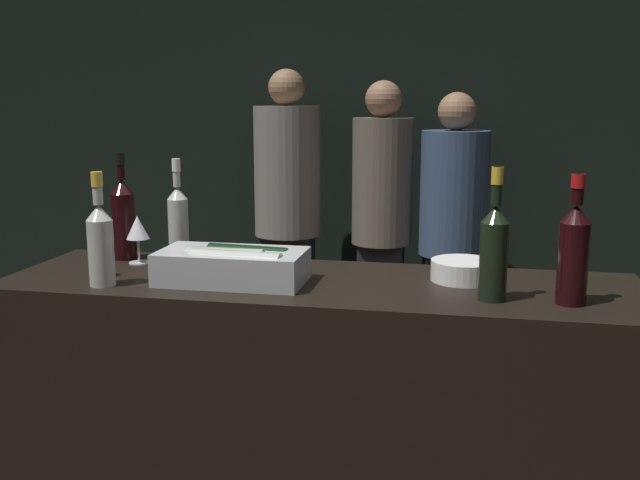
{
  "coord_description": "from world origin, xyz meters",
  "views": [
    {
      "loc": [
        0.42,
        -1.77,
        1.61
      ],
      "look_at": [
        0.0,
        0.31,
        1.2
      ],
      "focal_mm": 40.0,
      "sensor_mm": 36.0,
      "label": 1
    }
  ],
  "objects_px": {
    "bowl_white": "(463,270)",
    "champagne_bottle": "(494,248)",
    "person_in_hoodie": "(382,214)",
    "red_wine_bottle_tall": "(574,250)",
    "rose_wine_bottle": "(100,240)",
    "white_wine_bottle": "(178,219)",
    "red_wine_bottle_black_foil": "(123,216)",
    "person_blond_tee": "(453,225)",
    "ice_bin_with_bottles": "(233,265)",
    "wine_glass": "(138,229)",
    "person_grey_polo": "(288,207)",
    "candle_votive": "(102,269)"
  },
  "relations": [
    {
      "from": "bowl_white",
      "to": "champagne_bottle",
      "type": "relative_size",
      "value": 0.53
    },
    {
      "from": "person_in_hoodie",
      "to": "red_wine_bottle_tall",
      "type": "bearing_deg",
      "value": 75.94
    },
    {
      "from": "rose_wine_bottle",
      "to": "champagne_bottle",
      "type": "bearing_deg",
      "value": 3.26
    },
    {
      "from": "person_in_hoodie",
      "to": "white_wine_bottle",
      "type": "bearing_deg",
      "value": 41.67
    },
    {
      "from": "red_wine_bottle_black_foil",
      "to": "person_blond_tee",
      "type": "distance_m",
      "value": 2.15
    },
    {
      "from": "ice_bin_with_bottles",
      "to": "red_wine_bottle_black_foil",
      "type": "height_order",
      "value": "red_wine_bottle_black_foil"
    },
    {
      "from": "ice_bin_with_bottles",
      "to": "white_wine_bottle",
      "type": "height_order",
      "value": "white_wine_bottle"
    },
    {
      "from": "champagne_bottle",
      "to": "person_in_hoodie",
      "type": "height_order",
      "value": "person_in_hoodie"
    },
    {
      "from": "white_wine_bottle",
      "to": "person_blond_tee",
      "type": "bearing_deg",
      "value": 63.01
    },
    {
      "from": "red_wine_bottle_tall",
      "to": "person_in_hoodie",
      "type": "relative_size",
      "value": 0.2
    },
    {
      "from": "wine_glass",
      "to": "champagne_bottle",
      "type": "relative_size",
      "value": 0.44
    },
    {
      "from": "person_grey_polo",
      "to": "person_in_hoodie",
      "type": "bearing_deg",
      "value": 151.97
    },
    {
      "from": "ice_bin_with_bottles",
      "to": "red_wine_bottle_tall",
      "type": "distance_m",
      "value": 0.96
    },
    {
      "from": "rose_wine_bottle",
      "to": "person_blond_tee",
      "type": "height_order",
      "value": "person_blond_tee"
    },
    {
      "from": "rose_wine_bottle",
      "to": "person_grey_polo",
      "type": "height_order",
      "value": "person_grey_polo"
    },
    {
      "from": "white_wine_bottle",
      "to": "candle_votive",
      "type": "bearing_deg",
      "value": -114.61
    },
    {
      "from": "rose_wine_bottle",
      "to": "person_in_hoodie",
      "type": "xyz_separation_m",
      "value": [
        0.57,
        2.23,
        -0.24
      ]
    },
    {
      "from": "red_wine_bottle_black_foil",
      "to": "white_wine_bottle",
      "type": "bearing_deg",
      "value": 14.09
    },
    {
      "from": "bowl_white",
      "to": "person_blond_tee",
      "type": "height_order",
      "value": "person_blond_tee"
    },
    {
      "from": "wine_glass",
      "to": "red_wine_bottle_black_foil",
      "type": "relative_size",
      "value": 0.44
    },
    {
      "from": "person_blond_tee",
      "to": "person_grey_polo",
      "type": "relative_size",
      "value": 0.93
    },
    {
      "from": "bowl_white",
      "to": "person_in_hoodie",
      "type": "distance_m",
      "value": 2.02
    },
    {
      "from": "bowl_white",
      "to": "red_wine_bottle_black_foil",
      "type": "height_order",
      "value": "red_wine_bottle_black_foil"
    },
    {
      "from": "candle_votive",
      "to": "champagne_bottle",
      "type": "xyz_separation_m",
      "value": [
        1.18,
        -0.04,
        0.12
      ]
    },
    {
      "from": "candle_votive",
      "to": "white_wine_bottle",
      "type": "bearing_deg",
      "value": 65.39
    },
    {
      "from": "bowl_white",
      "to": "candle_votive",
      "type": "relative_size",
      "value": 2.98
    },
    {
      "from": "wine_glass",
      "to": "person_in_hoodie",
      "type": "height_order",
      "value": "person_in_hoodie"
    },
    {
      "from": "champagne_bottle",
      "to": "person_grey_polo",
      "type": "bearing_deg",
      "value": 117.44
    },
    {
      "from": "person_grey_polo",
      "to": "red_wine_bottle_black_foil",
      "type": "bearing_deg",
      "value": 53.25
    },
    {
      "from": "rose_wine_bottle",
      "to": "person_blond_tee",
      "type": "xyz_separation_m",
      "value": [
        0.99,
        2.18,
        -0.29
      ]
    },
    {
      "from": "wine_glass",
      "to": "white_wine_bottle",
      "type": "height_order",
      "value": "white_wine_bottle"
    },
    {
      "from": "champagne_bottle",
      "to": "person_grey_polo",
      "type": "relative_size",
      "value": 0.2
    },
    {
      "from": "rose_wine_bottle",
      "to": "red_wine_bottle_black_foil",
      "type": "bearing_deg",
      "value": 106.31
    },
    {
      "from": "person_in_hoodie",
      "to": "person_blond_tee",
      "type": "bearing_deg",
      "value": 139.7
    },
    {
      "from": "bowl_white",
      "to": "rose_wine_bottle",
      "type": "height_order",
      "value": "rose_wine_bottle"
    },
    {
      "from": "candle_votive",
      "to": "bowl_white",
      "type": "bearing_deg",
      "value": 8.63
    },
    {
      "from": "ice_bin_with_bottles",
      "to": "wine_glass",
      "type": "distance_m",
      "value": 0.44
    },
    {
      "from": "wine_glass",
      "to": "candle_votive",
      "type": "xyz_separation_m",
      "value": [
        -0.03,
        -0.19,
        -0.09
      ]
    },
    {
      "from": "person_in_hoodie",
      "to": "person_grey_polo",
      "type": "height_order",
      "value": "person_grey_polo"
    },
    {
      "from": "white_wine_bottle",
      "to": "person_grey_polo",
      "type": "distance_m",
      "value": 1.8
    },
    {
      "from": "person_in_hoodie",
      "to": "bowl_white",
      "type": "bearing_deg",
      "value": 70.19
    },
    {
      "from": "candle_votive",
      "to": "person_grey_polo",
      "type": "relative_size",
      "value": 0.04
    },
    {
      "from": "bowl_white",
      "to": "person_grey_polo",
      "type": "relative_size",
      "value": 0.11
    },
    {
      "from": "red_wine_bottle_black_foil",
      "to": "person_grey_polo",
      "type": "xyz_separation_m",
      "value": [
        0.12,
        1.83,
        -0.23
      ]
    },
    {
      "from": "red_wine_bottle_tall",
      "to": "person_in_hoodie",
      "type": "distance_m",
      "value": 2.31
    },
    {
      "from": "red_wine_bottle_black_foil",
      "to": "person_grey_polo",
      "type": "bearing_deg",
      "value": 86.19
    },
    {
      "from": "ice_bin_with_bottles",
      "to": "wine_glass",
      "type": "bearing_deg",
      "value": 154.96
    },
    {
      "from": "ice_bin_with_bottles",
      "to": "person_in_hoodie",
      "type": "relative_size",
      "value": 0.25
    },
    {
      "from": "rose_wine_bottle",
      "to": "candle_votive",
      "type": "bearing_deg",
      "value": 119.43
    },
    {
      "from": "champagne_bottle",
      "to": "person_blond_tee",
      "type": "relative_size",
      "value": 0.22
    }
  ]
}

